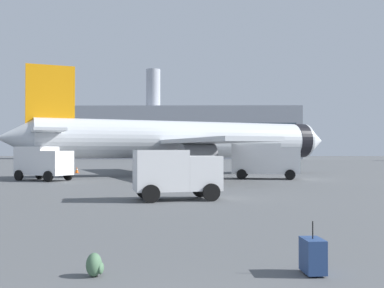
{
  "coord_description": "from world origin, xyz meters",
  "views": [
    {
      "loc": [
        -0.19,
        -4.98,
        2.58
      ],
      "look_at": [
        -0.6,
        25.22,
        3.0
      ],
      "focal_mm": 42.32,
      "sensor_mm": 36.0,
      "label": 1
    }
  ],
  "objects_px": {
    "safety_cone_near": "(77,170)",
    "safety_cone_mid": "(217,168)",
    "airplane_at_gate": "(183,140)",
    "safety_cone_far": "(153,167)",
    "fuel_truck": "(265,159)",
    "rolling_suitcase": "(313,255)",
    "service_truck": "(43,162)",
    "traveller_backpack": "(95,265)",
    "cargo_van": "(176,172)"
  },
  "relations": [
    {
      "from": "safety_cone_far",
      "to": "traveller_backpack",
      "type": "height_order",
      "value": "safety_cone_far"
    },
    {
      "from": "safety_cone_mid",
      "to": "cargo_van",
      "type": "bearing_deg",
      "value": -95.91
    },
    {
      "from": "service_truck",
      "to": "cargo_van",
      "type": "distance_m",
      "value": 19.14
    },
    {
      "from": "safety_cone_mid",
      "to": "rolling_suitcase",
      "type": "height_order",
      "value": "rolling_suitcase"
    },
    {
      "from": "airplane_at_gate",
      "to": "traveller_backpack",
      "type": "relative_size",
      "value": 71.09
    },
    {
      "from": "service_truck",
      "to": "safety_cone_near",
      "type": "bearing_deg",
      "value": 92.34
    },
    {
      "from": "cargo_van",
      "to": "traveller_backpack",
      "type": "bearing_deg",
      "value": -93.85
    },
    {
      "from": "safety_cone_mid",
      "to": "rolling_suitcase",
      "type": "distance_m",
      "value": 47.79
    },
    {
      "from": "fuel_truck",
      "to": "safety_cone_far",
      "type": "distance_m",
      "value": 20.34
    },
    {
      "from": "airplane_at_gate",
      "to": "safety_cone_mid",
      "type": "bearing_deg",
      "value": 69.55
    },
    {
      "from": "safety_cone_far",
      "to": "cargo_van",
      "type": "bearing_deg",
      "value": -82.3
    },
    {
      "from": "cargo_van",
      "to": "safety_cone_mid",
      "type": "bearing_deg",
      "value": 84.09
    },
    {
      "from": "service_truck",
      "to": "traveller_backpack",
      "type": "relative_size",
      "value": 10.99
    },
    {
      "from": "safety_cone_far",
      "to": "airplane_at_gate",
      "type": "bearing_deg",
      "value": -68.1
    },
    {
      "from": "rolling_suitcase",
      "to": "safety_cone_mid",
      "type": "bearing_deg",
      "value": 90.06
    },
    {
      "from": "service_truck",
      "to": "fuel_truck",
      "type": "height_order",
      "value": "fuel_truck"
    },
    {
      "from": "service_truck",
      "to": "safety_cone_mid",
      "type": "height_order",
      "value": "service_truck"
    },
    {
      "from": "airplane_at_gate",
      "to": "traveller_backpack",
      "type": "bearing_deg",
      "value": -90.91
    },
    {
      "from": "airplane_at_gate",
      "to": "fuel_truck",
      "type": "relative_size",
      "value": 5.41
    },
    {
      "from": "safety_cone_mid",
      "to": "traveller_backpack",
      "type": "height_order",
      "value": "safety_cone_mid"
    },
    {
      "from": "service_truck",
      "to": "cargo_van",
      "type": "bearing_deg",
      "value": -50.94
    },
    {
      "from": "airplane_at_gate",
      "to": "rolling_suitcase",
      "type": "relative_size",
      "value": 31.02
    },
    {
      "from": "safety_cone_far",
      "to": "service_truck",
      "type": "bearing_deg",
      "value": -111.35
    },
    {
      "from": "airplane_at_gate",
      "to": "safety_cone_far",
      "type": "bearing_deg",
      "value": 111.9
    },
    {
      "from": "service_truck",
      "to": "rolling_suitcase",
      "type": "xyz_separation_m",
      "value": [
        15.6,
        -28.88,
        -1.22
      ]
    },
    {
      "from": "fuel_truck",
      "to": "cargo_van",
      "type": "bearing_deg",
      "value": -112.41
    },
    {
      "from": "fuel_truck",
      "to": "rolling_suitcase",
      "type": "xyz_separation_m",
      "value": [
        -3.66,
        -31.47,
        -1.38
      ]
    },
    {
      "from": "safety_cone_mid",
      "to": "service_truck",
      "type": "bearing_deg",
      "value": -129.44
    },
    {
      "from": "service_truck",
      "to": "cargo_van",
      "type": "relative_size",
      "value": 1.11
    },
    {
      "from": "service_truck",
      "to": "traveller_backpack",
      "type": "distance_m",
      "value": 31.18
    },
    {
      "from": "safety_cone_near",
      "to": "safety_cone_far",
      "type": "distance_m",
      "value": 10.25
    },
    {
      "from": "airplane_at_gate",
      "to": "safety_cone_far",
      "type": "relative_size",
      "value": 41.58
    },
    {
      "from": "fuel_truck",
      "to": "safety_cone_near",
      "type": "xyz_separation_m",
      "value": [
        -19.78,
        10.09,
        -1.42
      ]
    },
    {
      "from": "cargo_van",
      "to": "safety_cone_mid",
      "type": "distance_m",
      "value": 33.97
    },
    {
      "from": "cargo_van",
      "to": "safety_cone_near",
      "type": "bearing_deg",
      "value": 114.55
    },
    {
      "from": "airplane_at_gate",
      "to": "safety_cone_far",
      "type": "distance_m",
      "value": 11.81
    },
    {
      "from": "rolling_suitcase",
      "to": "traveller_backpack",
      "type": "xyz_separation_m",
      "value": [
        -4.5,
        -0.22,
        -0.16
      ]
    },
    {
      "from": "safety_cone_near",
      "to": "safety_cone_mid",
      "type": "bearing_deg",
      "value": 21.17
    },
    {
      "from": "rolling_suitcase",
      "to": "service_truck",
      "type": "bearing_deg",
      "value": 118.38
    },
    {
      "from": "safety_cone_near",
      "to": "safety_cone_mid",
      "type": "relative_size",
      "value": 0.9
    },
    {
      "from": "cargo_van",
      "to": "service_truck",
      "type": "bearing_deg",
      "value": 129.06
    },
    {
      "from": "cargo_van",
      "to": "rolling_suitcase",
      "type": "height_order",
      "value": "cargo_van"
    },
    {
      "from": "airplane_at_gate",
      "to": "fuel_truck",
      "type": "distance_m",
      "value": 9.83
    },
    {
      "from": "service_truck",
      "to": "rolling_suitcase",
      "type": "distance_m",
      "value": 32.85
    },
    {
      "from": "traveller_backpack",
      "to": "cargo_van",
      "type": "bearing_deg",
      "value": 86.15
    },
    {
      "from": "safety_cone_far",
      "to": "rolling_suitcase",
      "type": "xyz_separation_m",
      "value": [
        8.13,
        -47.99,
        -0.01
      ]
    },
    {
      "from": "fuel_truck",
      "to": "cargo_van",
      "type": "height_order",
      "value": "fuel_truck"
    },
    {
      "from": "rolling_suitcase",
      "to": "traveller_backpack",
      "type": "height_order",
      "value": "rolling_suitcase"
    },
    {
      "from": "airplane_at_gate",
      "to": "safety_cone_far",
      "type": "height_order",
      "value": "airplane_at_gate"
    },
    {
      "from": "fuel_truck",
      "to": "traveller_backpack",
      "type": "relative_size",
      "value": 13.15
    }
  ]
}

